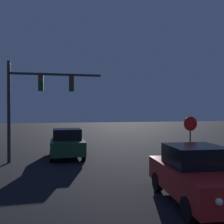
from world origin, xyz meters
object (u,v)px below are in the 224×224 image
Objects in this scene: car_far at (67,143)px; stop_sign at (190,132)px; car_near at (197,175)px; traffic_signal_mast at (35,94)px.

stop_sign is (6.11, -4.10, 0.95)m from car_far.
traffic_signal_mast is at bearing -49.21° from car_near.
car_near is at bearing -53.27° from traffic_signal_mast.
traffic_signal_mast is (-5.63, 7.55, 2.95)m from car_near.
traffic_signal_mast is (-1.80, -1.03, 2.95)m from car_far.
car_far is (-3.83, 8.57, 0.00)m from car_near.
car_near is 9.87m from traffic_signal_mast.
traffic_signal_mast is 2.18× the size of stop_sign.
car_far is 1.64× the size of stop_sign.
traffic_signal_mast is at bearing 158.74° from stop_sign.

